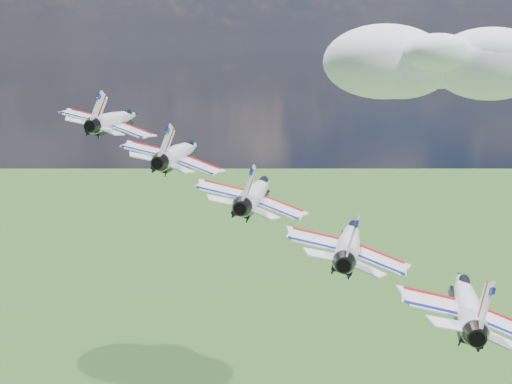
# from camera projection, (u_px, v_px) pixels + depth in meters

# --- Properties ---
(cloud_far) EXTENTS (67.74, 53.22, 26.61)m
(cloud_far) POSITION_uv_depth(u_px,v_px,m) (440.00, 66.00, 268.43)
(cloud_far) COLOR white
(jet_0) EXTENTS (13.87, 17.19, 7.17)m
(jet_0) POSITION_uv_depth(u_px,v_px,m) (116.00, 119.00, 83.66)
(jet_0) COLOR white
(jet_1) EXTENTS (13.87, 17.19, 7.17)m
(jet_1) POSITION_uv_depth(u_px,v_px,m) (180.00, 152.00, 76.68)
(jet_1) COLOR silver
(jet_2) EXTENTS (13.87, 17.19, 7.17)m
(jet_2) POSITION_uv_depth(u_px,v_px,m) (256.00, 192.00, 69.70)
(jet_2) COLOR white
(jet_3) EXTENTS (13.87, 17.19, 7.17)m
(jet_3) POSITION_uv_depth(u_px,v_px,m) (350.00, 240.00, 62.72)
(jet_3) COLOR silver
(jet_4) EXTENTS (13.87, 17.19, 7.17)m
(jet_4) POSITION_uv_depth(u_px,v_px,m) (466.00, 301.00, 55.73)
(jet_4) COLOR silver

